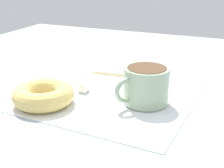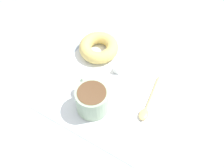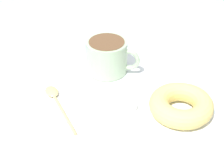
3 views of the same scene
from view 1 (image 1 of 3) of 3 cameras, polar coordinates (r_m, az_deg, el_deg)
ground_plane at (r=65.54cm, az=-0.54°, el=-1.93°), size 120.00×120.00×2.00cm
napkin at (r=62.83cm, az=-0.00°, el=-1.83°), size 33.77×33.77×0.30cm
coffee_cup at (r=57.63cm, az=6.14°, el=-0.12°), size 10.11×8.47×6.87cm
donut at (r=58.96cm, az=-12.43°, el=-1.92°), size 11.37×11.37×3.52cm
spoon at (r=71.54cm, az=4.41°, el=1.46°), size 2.91×14.66×0.90cm
sugar_cube at (r=63.67cm, az=-5.27°, el=-0.59°), size 1.80×1.80×1.80cm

